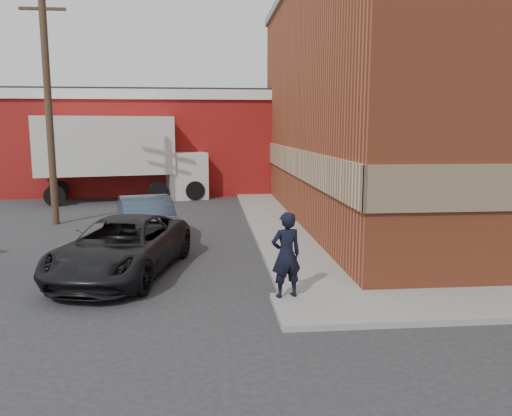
# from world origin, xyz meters

# --- Properties ---
(ground) EXTENTS (90.00, 90.00, 0.00)m
(ground) POSITION_xyz_m (0.00, 0.00, 0.00)
(ground) COLOR #28282B
(ground) RESTS_ON ground
(brick_building) EXTENTS (14.25, 18.25, 9.36)m
(brick_building) POSITION_xyz_m (8.50, 9.00, 4.68)
(brick_building) COLOR #A4472A
(brick_building) RESTS_ON ground
(sidewalk_west) EXTENTS (1.80, 18.00, 0.12)m
(sidewalk_west) POSITION_xyz_m (0.60, 9.00, 0.06)
(sidewalk_west) COLOR gray
(sidewalk_west) RESTS_ON ground
(warehouse) EXTENTS (16.30, 8.30, 5.60)m
(warehouse) POSITION_xyz_m (-6.00, 20.00, 2.81)
(warehouse) COLOR maroon
(warehouse) RESTS_ON ground
(utility_pole) EXTENTS (2.00, 0.26, 9.00)m
(utility_pole) POSITION_xyz_m (-7.50, 9.00, 4.75)
(utility_pole) COLOR #4D3726
(utility_pole) RESTS_ON ground
(man) EXTENTS (0.73, 0.58, 1.77)m
(man) POSITION_xyz_m (-0.20, -0.25, 1.00)
(man) COLOR black
(man) RESTS_ON sidewalk_south
(sedan) EXTENTS (2.55, 4.61, 1.44)m
(sedan) POSITION_xyz_m (-3.68, 5.47, 0.72)
(sedan) COLOR #344257
(sedan) RESTS_ON ground
(suv_a) EXTENTS (3.34, 5.38, 1.39)m
(suv_a) POSITION_xyz_m (-3.88, 2.06, 0.69)
(suv_a) COLOR black
(suv_a) RESTS_ON ground
(box_truck) EXTENTS (8.67, 4.19, 4.12)m
(box_truck) POSITION_xyz_m (-6.00, 15.23, 2.37)
(box_truck) COLOR silver
(box_truck) RESTS_ON ground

